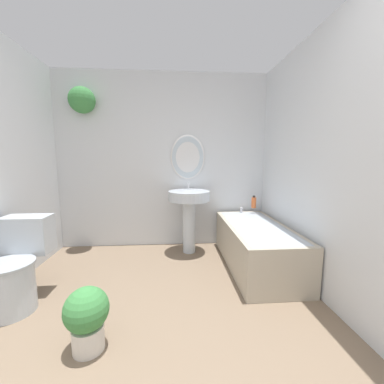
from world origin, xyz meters
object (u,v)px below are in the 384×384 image
object	(u,v)px
bathtub	(256,244)
shampoo_bottle	(254,202)
pedestal_sink	(189,207)
toilet	(17,267)
potted_plant	(87,316)

from	to	relation	value
bathtub	shampoo_bottle	bearing A→B (deg)	74.59
bathtub	shampoo_bottle	world-z (taller)	shampoo_bottle
bathtub	pedestal_sink	bearing A→B (deg)	147.99
toilet	pedestal_sink	size ratio (longest dim) A/B	0.79
pedestal_sink	shampoo_bottle	size ratio (longest dim) A/B	5.45
toilet	pedestal_sink	world-z (taller)	pedestal_sink
toilet	bathtub	xyz separation A→B (m)	(2.26, 0.58, -0.08)
bathtub	potted_plant	world-z (taller)	bathtub
pedestal_sink	toilet	bearing A→B (deg)	-145.35
shampoo_bottle	potted_plant	distance (m)	2.43
potted_plant	pedestal_sink	bearing A→B (deg)	64.47
shampoo_bottle	potted_plant	world-z (taller)	shampoo_bottle
toilet	potted_plant	bearing A→B (deg)	-35.42
bathtub	shampoo_bottle	xyz separation A→B (m)	(0.16, 0.59, 0.38)
pedestal_sink	potted_plant	xyz separation A→B (m)	(-0.76, -1.59, -0.38)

